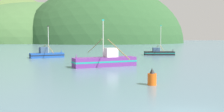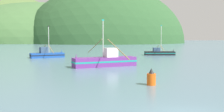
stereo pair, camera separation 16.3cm
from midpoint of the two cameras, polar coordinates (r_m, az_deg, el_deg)
hill_far_right at (r=222.13m, az=-15.64°, el=3.01°), size 142.04×113.63×66.28m
hill_far_center at (r=195.69m, az=-1.15°, el=3.01°), size 123.32×98.66×87.52m
fishing_boat_blue at (r=55.37m, az=-14.56°, el=0.37°), size 7.35×11.56×6.80m
fishing_boat_purple at (r=37.43m, az=-1.40°, el=-1.07°), size 9.86×15.81×6.98m
fishing_boat_black at (r=62.21m, az=10.78°, el=0.75°), size 7.62×9.53×7.29m
channel_buoy at (r=23.13m, az=9.13°, el=-4.99°), size 0.81×0.81×1.57m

